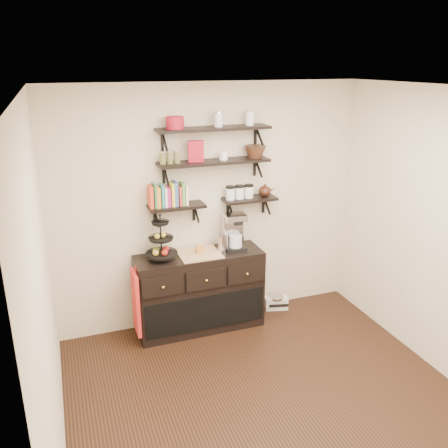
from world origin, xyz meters
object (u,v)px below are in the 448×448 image
(coffee_maker, at_px, (234,232))
(radio, at_px, (276,302))
(sideboard, at_px, (200,291))
(fruit_stand, at_px, (161,245))

(coffee_maker, relative_size, radio, 1.38)
(sideboard, distance_m, fruit_stand, 0.74)
(coffee_maker, distance_m, radio, 1.18)
(sideboard, relative_size, coffee_maker, 3.36)
(fruit_stand, bearing_deg, radio, 3.44)
(sideboard, xyz_separation_m, coffee_maker, (0.42, 0.03, 0.65))
(sideboard, bearing_deg, fruit_stand, 179.53)
(sideboard, height_order, radio, sideboard)
(coffee_maker, bearing_deg, fruit_stand, -173.97)
(fruit_stand, height_order, radio, fruit_stand)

